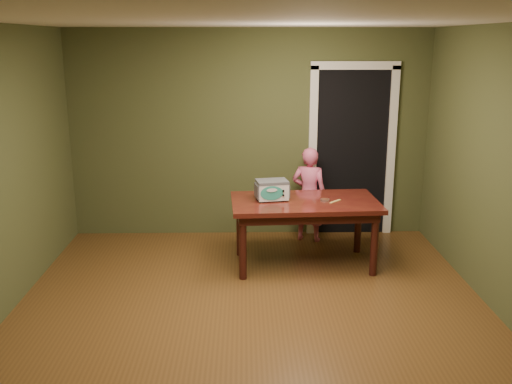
# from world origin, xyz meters

# --- Properties ---
(floor) EXTENTS (5.00, 5.00, 0.00)m
(floor) POSITION_xyz_m (0.00, 0.00, 0.00)
(floor) COLOR brown
(floor) RESTS_ON ground
(room_shell) EXTENTS (4.52, 5.02, 2.61)m
(room_shell) POSITION_xyz_m (0.00, 0.00, 1.71)
(room_shell) COLOR #404625
(room_shell) RESTS_ON ground
(doorway) EXTENTS (1.10, 0.66, 2.25)m
(doorway) POSITION_xyz_m (1.30, 2.78, 1.06)
(doorway) COLOR black
(doorway) RESTS_ON ground
(dining_table) EXTENTS (1.64, 0.98, 0.75)m
(dining_table) POSITION_xyz_m (0.60, 1.38, 0.65)
(dining_table) COLOR #3C100D
(dining_table) RESTS_ON floor
(toy_oven) EXTENTS (0.39, 0.30, 0.22)m
(toy_oven) POSITION_xyz_m (0.24, 1.41, 0.87)
(toy_oven) COLOR #4C4F54
(toy_oven) RESTS_ON dining_table
(baking_pan) EXTENTS (0.10, 0.10, 0.02)m
(baking_pan) POSITION_xyz_m (0.81, 1.36, 0.76)
(baking_pan) COLOR silver
(baking_pan) RESTS_ON dining_table
(spatula) EXTENTS (0.14, 0.15, 0.01)m
(spatula) POSITION_xyz_m (0.92, 1.32, 0.75)
(spatula) COLOR #D6B95D
(spatula) RESTS_ON dining_table
(child) EXTENTS (0.50, 0.41, 1.19)m
(child) POSITION_xyz_m (0.74, 2.20, 0.59)
(child) COLOR #DE5B84
(child) RESTS_ON floor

